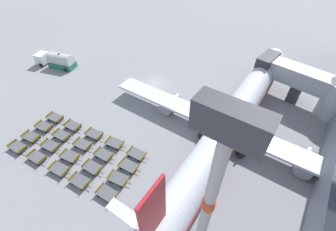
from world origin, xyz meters
TOP-DOWN VIEW (x-y plane):
  - ground_plane at (0.00, 0.00)m, footprint 500.00×500.00m
  - jet_bridge at (25.79, 9.89)m, footprint 16.73×6.97m
  - airplane at (17.54, -4.13)m, footprint 41.01×46.23m
  - fuel_tanker_primary at (-21.13, -6.95)m, footprint 9.16×5.15m
  - baggage_dolly_row_near_col_a at (-6.47, -24.64)m, footprint 3.24×1.86m
  - baggage_dolly_row_near_col_b at (-2.54, -24.11)m, footprint 3.23×1.85m
  - baggage_dolly_row_near_col_c at (1.68, -23.55)m, footprint 3.25×1.93m
  - baggage_dolly_row_near_col_d at (5.34, -23.16)m, footprint 3.23×1.84m
  - baggage_dolly_row_near_col_e at (9.41, -22.40)m, footprint 3.22×1.81m
  - baggage_dolly_row_mid_a_col_a at (-6.69, -22.40)m, footprint 3.26×1.97m
  - baggage_dolly_row_mid_a_col_b at (-2.76, -21.81)m, footprint 3.26×1.94m
  - baggage_dolly_row_mid_a_col_c at (1.12, -21.40)m, footprint 3.27×2.00m
  - baggage_dolly_row_mid_a_col_d at (5.10, -20.88)m, footprint 3.23×1.84m
  - baggage_dolly_row_mid_a_col_e at (9.11, -20.13)m, footprint 3.26×1.96m
  - baggage_dolly_row_mid_b_col_a at (-7.01, -20.02)m, footprint 3.26×2.00m
  - baggage_dolly_row_mid_b_col_b at (-3.14, -19.59)m, footprint 3.25×1.90m
  - baggage_dolly_row_mid_b_col_c at (0.91, -18.97)m, footprint 3.25×1.93m
  - baggage_dolly_row_mid_b_col_d at (4.80, -18.52)m, footprint 3.23×1.83m
  - baggage_dolly_row_mid_b_col_e at (8.95, -17.94)m, footprint 3.23×1.84m
  - baggage_dolly_row_far_col_a at (-7.33, -17.78)m, footprint 3.26×1.94m
  - baggage_dolly_row_far_col_b at (-3.38, -17.35)m, footprint 3.23×1.86m
  - baggage_dolly_row_far_col_c at (0.76, -16.64)m, footprint 3.24×1.88m
  - baggage_dolly_row_far_col_d at (4.59, -16.15)m, footprint 3.26×1.95m
  - baggage_dolly_row_far_col_e at (8.53, -15.82)m, footprint 3.23×1.84m

SIDE VIEW (x-z plane):
  - ground_plane at x=0.00m, z-range 0.00..0.00m
  - baggage_dolly_row_near_col_a at x=-6.47m, z-range 0.01..0.93m
  - baggage_dolly_row_near_col_b at x=-2.54m, z-range 0.01..0.93m
  - baggage_dolly_row_near_col_c at x=1.68m, z-range 0.01..0.93m
  - baggage_dolly_row_near_col_d at x=5.34m, z-range 0.01..0.93m
  - baggage_dolly_row_near_col_e at x=9.41m, z-range 0.01..0.93m
  - baggage_dolly_row_mid_a_col_a at x=-6.69m, z-range 0.01..0.93m
  - baggage_dolly_row_mid_a_col_b at x=-2.76m, z-range 0.01..0.93m
  - baggage_dolly_row_mid_a_col_c at x=1.12m, z-range 0.01..0.93m
  - baggage_dolly_row_mid_a_col_d at x=5.10m, z-range 0.01..0.93m
  - baggage_dolly_row_mid_a_col_e at x=9.11m, z-range 0.01..0.93m
  - baggage_dolly_row_mid_b_col_a at x=-7.01m, z-range 0.01..0.93m
  - baggage_dolly_row_mid_b_col_b at x=-3.14m, z-range 0.01..0.93m
  - baggage_dolly_row_mid_b_col_c at x=0.91m, z-range 0.01..0.93m
  - baggage_dolly_row_mid_b_col_d at x=4.80m, z-range 0.01..0.93m
  - baggage_dolly_row_mid_b_col_e at x=8.95m, z-range 0.01..0.93m
  - baggage_dolly_row_far_col_a at x=-7.33m, z-range 0.01..0.93m
  - baggage_dolly_row_far_col_b at x=-3.38m, z-range 0.01..0.93m
  - baggage_dolly_row_far_col_c at x=0.76m, z-range 0.01..0.93m
  - baggage_dolly_row_far_col_d at x=4.59m, z-range 0.01..0.93m
  - baggage_dolly_row_far_col_e at x=8.53m, z-range 0.01..0.93m
  - fuel_tanker_primary at x=-21.13m, z-range -0.29..2.98m
  - airplane at x=17.54m, z-range -3.14..8.82m
  - jet_bridge at x=25.79m, z-range 0.58..7.01m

